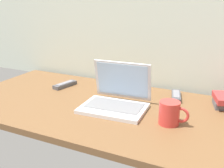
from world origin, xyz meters
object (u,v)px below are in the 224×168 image
(remote_control_near, at_px, (65,85))
(remote_control_far, at_px, (176,96))
(coffee_mug, at_px, (170,113))
(laptop, at_px, (117,98))

(remote_control_near, height_order, remote_control_far, same)
(coffee_mug, xyz_separation_m, remote_control_far, (-0.05, 0.32, -0.04))
(coffee_mug, distance_m, remote_control_near, 0.74)
(laptop, bearing_deg, remote_control_near, 160.21)
(laptop, relative_size, remote_control_near, 1.95)
(laptop, relative_size, coffee_mug, 2.49)
(coffee_mug, distance_m, remote_control_far, 0.33)
(coffee_mug, height_order, remote_control_near, coffee_mug)
(coffee_mug, relative_size, remote_control_near, 0.78)
(laptop, distance_m, coffee_mug, 0.29)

